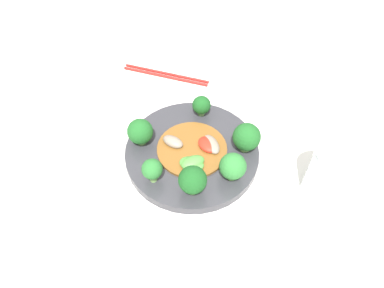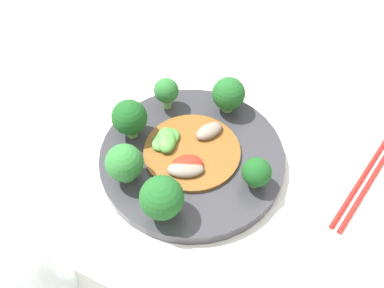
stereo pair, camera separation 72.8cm
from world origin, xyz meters
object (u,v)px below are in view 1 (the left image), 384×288
(broccoli_northeast, at_px, (247,137))
(broccoli_northwest, at_px, (201,105))
(plate, at_px, (192,153))
(broccoli_south, at_px, (152,170))
(broccoli_east, at_px, (233,167))
(stirfry_center, at_px, (194,150))
(drinking_glass, at_px, (327,174))
(chopsticks, at_px, (166,75))
(broccoli_southwest, at_px, (140,132))
(broccoli_southeast, at_px, (193,180))

(broccoli_northeast, xyz_separation_m, broccoli_northwest, (-0.14, -0.00, -0.01))
(plate, xyz_separation_m, broccoli_south, (0.01, -0.11, 0.05))
(broccoli_east, bearing_deg, stirfry_center, -171.58)
(drinking_glass, bearing_deg, chopsticks, -178.73)
(broccoli_northeast, distance_m, broccoli_south, 0.21)
(broccoli_northeast, bearing_deg, broccoli_east, -66.04)
(broccoli_east, bearing_deg, broccoli_northwest, 156.96)
(broccoli_northeast, distance_m, broccoli_southwest, 0.22)
(broccoli_northeast, bearing_deg, broccoli_south, -108.79)
(broccoli_southeast, xyz_separation_m, chopsticks, (-0.32, 0.19, -0.06))
(broccoli_south, bearing_deg, chopsticks, 137.13)
(broccoli_northeast, xyz_separation_m, broccoli_southeast, (0.01, -0.15, -0.00))
(plate, xyz_separation_m, broccoli_southwest, (-0.09, -0.07, 0.05))
(broccoli_northeast, xyz_separation_m, broccoli_south, (-0.07, -0.19, -0.00))
(chopsticks, bearing_deg, broccoli_east, -17.44)
(broccoli_south, relative_size, drinking_glass, 0.46)
(broccoli_east, xyz_separation_m, stirfry_center, (-0.10, -0.01, -0.03))
(stirfry_center, bearing_deg, chopsticks, 153.64)
(drinking_glass, bearing_deg, broccoli_east, -138.06)
(broccoli_northwest, bearing_deg, broccoli_east, -23.04)
(stirfry_center, bearing_deg, broccoli_northeast, 53.24)
(broccoli_northeast, relative_size, stirfry_center, 0.46)
(broccoli_southeast, xyz_separation_m, broccoli_northwest, (-0.14, 0.15, -0.01))
(broccoli_northwest, distance_m, drinking_glass, 0.31)
(plate, xyz_separation_m, broccoli_east, (0.10, 0.01, 0.05))
(plate, distance_m, broccoli_northwest, 0.11)
(broccoli_southeast, relative_size, broccoli_northwest, 1.31)
(plate, xyz_separation_m, chopsticks, (-0.24, 0.12, -0.01))
(broccoli_south, xyz_separation_m, broccoli_northwest, (-0.07, 0.19, -0.01))
(drinking_glass, bearing_deg, broccoli_southeast, -128.69)
(plate, height_order, broccoli_northeast, broccoli_northeast)
(broccoli_east, distance_m, broccoli_south, 0.16)
(broccoli_southwest, xyz_separation_m, stirfry_center, (0.09, 0.07, -0.03))
(chopsticks, bearing_deg, broccoli_northeast, -6.53)
(broccoli_south, bearing_deg, stirfry_center, 89.54)
(broccoli_southeast, relative_size, broccoli_east, 1.04)
(broccoli_south, relative_size, broccoli_southwest, 0.91)
(broccoli_southwest, bearing_deg, chopsticks, 129.07)
(plate, bearing_deg, broccoli_northwest, 127.12)
(stirfry_center, relative_size, chopsticks, 0.72)
(broccoli_east, height_order, broccoli_south, broccoli_east)
(stirfry_center, xyz_separation_m, chopsticks, (-0.25, 0.12, -0.02))
(plate, relative_size, broccoli_northeast, 4.15)
(broccoli_northeast, xyz_separation_m, broccoli_southwest, (-0.16, -0.15, -0.00))
(plate, bearing_deg, broccoli_east, 7.25)
(drinking_glass, bearing_deg, broccoli_south, -133.86)
(stirfry_center, distance_m, chopsticks, 0.28)
(plate, xyz_separation_m, drinking_glass, (0.24, 0.13, 0.05))
(plate, height_order, chopsticks, plate)
(broccoli_south, bearing_deg, drinking_glass, 46.14)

